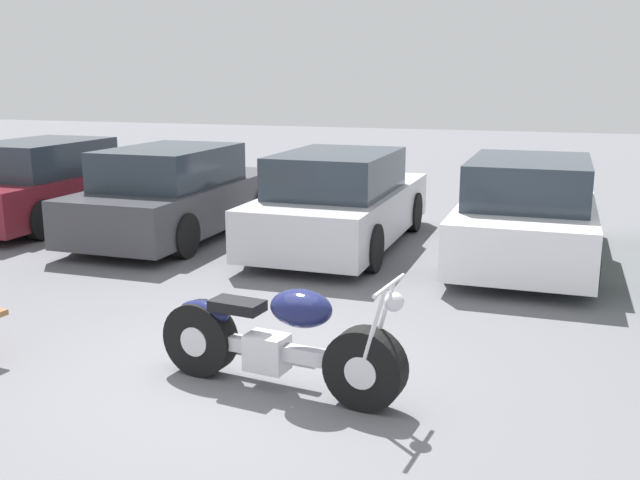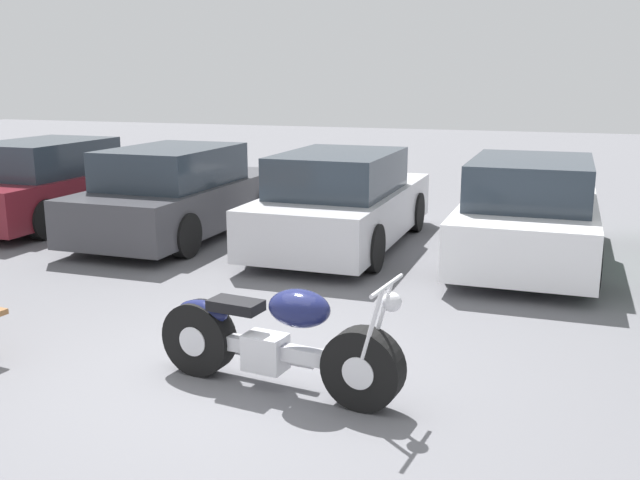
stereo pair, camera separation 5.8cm
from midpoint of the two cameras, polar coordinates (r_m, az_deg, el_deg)
The scene contains 6 objects.
ground_plane at distance 6.13m, azimuth -6.28°, elevation -11.24°, with size 60.00×60.00×0.00m, color slate.
motorcycle at distance 5.83m, azimuth -3.34°, elevation -8.03°, with size 2.17×0.70×1.02m.
parked_car_maroon at distance 13.41m, azimuth -20.39°, elevation 4.27°, with size 1.82×4.36×1.44m.
parked_car_dark_grey at distance 11.63m, azimuth -11.02°, elevation 3.63°, with size 1.82×4.36×1.44m.
parked_car_silver at distance 10.67m, azimuth 1.98°, elevation 3.04°, with size 1.82×4.36×1.44m.
parked_car_white at distance 10.24m, azimuth 16.56°, elevation 2.09°, with size 1.82×4.36×1.44m.
Camera 2 is at (2.48, -5.02, 2.50)m, focal length 40.00 mm.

